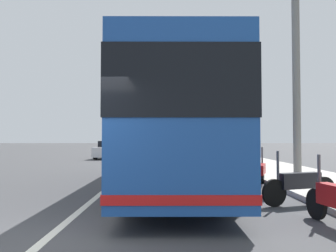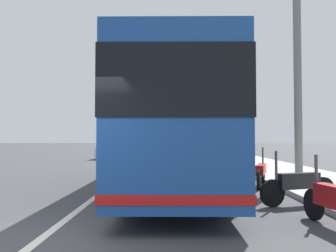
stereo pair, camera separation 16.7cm
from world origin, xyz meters
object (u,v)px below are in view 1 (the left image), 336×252
(motorcycle_mid_row, at_px, (300,184))
(utility_pole, at_px, (296,66))
(car_side_street, at_px, (112,150))
(coach_bus, at_px, (174,125))
(car_behind_bus, at_px, (171,144))
(motorcycle_angled, at_px, (261,172))

(motorcycle_mid_row, height_order, utility_pole, utility_pole)
(car_side_street, xyz_separation_m, utility_pole, (-13.91, -9.17, 3.66))
(motorcycle_mid_row, relative_size, car_side_street, 0.44)
(car_side_street, distance_m, utility_pole, 17.05)
(coach_bus, relative_size, car_behind_bus, 2.55)
(coach_bus, bearing_deg, car_side_street, 15.67)
(car_side_street, bearing_deg, car_behind_bus, 172.98)
(motorcycle_angled, bearing_deg, car_behind_bus, 22.85)
(coach_bus, bearing_deg, utility_pole, -67.80)
(motorcycle_mid_row, bearing_deg, coach_bus, -66.59)
(coach_bus, height_order, motorcycle_mid_row, coach_bus)
(motorcycle_angled, xyz_separation_m, utility_pole, (1.82, -1.87, 3.85))
(motorcycle_angled, xyz_separation_m, car_side_street, (15.73, 7.29, 0.19))
(motorcycle_mid_row, bearing_deg, car_behind_bus, -106.78)
(motorcycle_angled, bearing_deg, car_side_street, 44.17)
(motorcycle_angled, xyz_separation_m, car_behind_bus, (39.52, 2.46, 0.28))
(car_behind_bus, bearing_deg, motorcycle_mid_row, -177.07)
(motorcycle_mid_row, relative_size, car_behind_bus, 0.43)
(motorcycle_mid_row, bearing_deg, car_side_street, -88.87)
(motorcycle_angled, relative_size, car_behind_bus, 0.45)
(motorcycle_mid_row, relative_size, motorcycle_angled, 0.95)
(coach_bus, relative_size, motorcycle_angled, 5.63)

